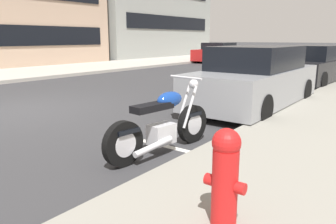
{
  "coord_description": "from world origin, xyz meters",
  "views": [
    {
      "loc": [
        -3.96,
        -7.4,
        1.69
      ],
      "look_at": [
        -0.23,
        -4.59,
        0.64
      ],
      "focal_mm": 34.99,
      "sensor_mm": 36.0,
      "label": 1
    }
  ],
  "objects": [
    {
      "name": "car_opposite_curb",
      "position": [
        17.39,
        4.18,
        0.66
      ],
      "size": [
        4.72,
        2.11,
        1.37
      ],
      "rotation": [
        0.0,
        0.0,
        3.19
      ],
      "color": "#AD1919",
      "rests_on": "ground"
    },
    {
      "name": "parking_stall_stripe",
      "position": [
        0.0,
        -4.32,
        0.0
      ],
      "size": [
        0.12,
        2.2,
        0.01
      ],
      "primitive_type": "cube",
      "color": "silver",
      "rests_on": "ground"
    },
    {
      "name": "parked_car_second_in_row",
      "position": [
        3.73,
        -4.3,
        0.72
      ],
      "size": [
        4.5,
        1.8,
        1.5
      ],
      "rotation": [
        0.0,
        0.0,
        -0.0
      ],
      "color": "gray",
      "rests_on": "ground"
    },
    {
      "name": "parked_motorcycle",
      "position": [
        -0.25,
        -4.5,
        0.43
      ],
      "size": [
        2.08,
        0.62,
        1.11
      ],
      "rotation": [
        0.0,
        0.0,
        -0.11
      ],
      "color": "black",
      "rests_on": "ground"
    },
    {
      "name": "fire_hydrant",
      "position": [
        -1.66,
        -6.26,
        0.59
      ],
      "size": [
        0.24,
        0.36,
        0.84
      ],
      "color": "red",
      "rests_on": "sidewalk_near_curb"
    },
    {
      "name": "sidewalk_far_curb",
      "position": [
        12.0,
        7.42,
        0.07
      ],
      "size": [
        120.0,
        5.0,
        0.14
      ],
      "primitive_type": "cube",
      "color": "#ADA89E",
      "rests_on": "ground"
    },
    {
      "name": "parked_car_far_down_curb",
      "position": [
        9.18,
        -4.25,
        0.67
      ],
      "size": [
        4.49,
        2.11,
        1.43
      ],
      "rotation": [
        0.0,
        0.0,
        -0.07
      ],
      "color": "black",
      "rests_on": "ground"
    },
    {
      "name": "ground_plane",
      "position": [
        0.0,
        0.0,
        0.0
      ],
      "size": [
        260.0,
        260.0,
        0.0
      ],
      "primitive_type": "plane",
      "color": "#333335"
    }
  ]
}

